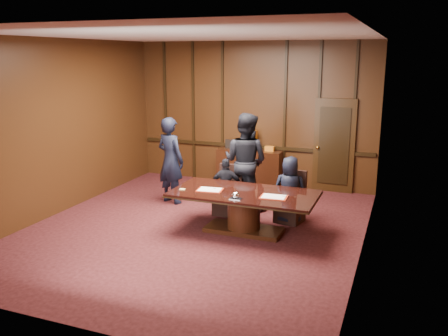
# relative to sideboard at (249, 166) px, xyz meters

# --- Properties ---
(room) EXTENTS (7.00, 7.04, 3.50)m
(room) POSITION_rel_sideboard_xyz_m (0.07, -3.12, 1.24)
(room) COLOR black
(room) RESTS_ON ground
(sideboard) EXTENTS (1.60, 0.45, 1.54)m
(sideboard) POSITION_rel_sideboard_xyz_m (0.00, 0.00, 0.00)
(sideboard) COLOR black
(sideboard) RESTS_ON ground
(conference_table) EXTENTS (2.62, 1.32, 0.76)m
(conference_table) POSITION_rel_sideboard_xyz_m (0.90, -3.06, 0.02)
(conference_table) COLOR black
(conference_table) RESTS_ON ground
(folder_left) EXTENTS (0.50, 0.38, 0.02)m
(folder_left) POSITION_rel_sideboard_xyz_m (0.28, -3.18, 0.28)
(folder_left) COLOR #A3260F
(folder_left) RESTS_ON conference_table
(folder_right) EXTENTS (0.48, 0.36, 0.02)m
(folder_right) POSITION_rel_sideboard_xyz_m (1.48, -3.19, 0.28)
(folder_right) COLOR #A3260F
(folder_right) RESTS_ON conference_table
(inkstand) EXTENTS (0.20, 0.14, 0.12)m
(inkstand) POSITION_rel_sideboard_xyz_m (0.90, -3.51, 0.33)
(inkstand) COLOR white
(inkstand) RESTS_ON conference_table
(notepad) EXTENTS (0.10, 0.08, 0.01)m
(notepad) POSITION_rel_sideboard_xyz_m (-0.21, -3.33, 0.28)
(notepad) COLOR #FEDE7C
(notepad) RESTS_ON conference_table
(chair_left) EXTENTS (0.49, 0.49, 0.99)m
(chair_left) POSITION_rel_sideboard_xyz_m (0.25, -2.19, -0.19)
(chair_left) COLOR black
(chair_left) RESTS_ON ground
(chair_right) EXTENTS (0.56, 0.56, 0.99)m
(chair_right) POSITION_rel_sideboard_xyz_m (1.55, -2.19, -0.19)
(chair_right) COLOR black
(chair_right) RESTS_ON ground
(signatory_left) EXTENTS (0.73, 0.47, 1.16)m
(signatory_left) POSITION_rel_sideboard_xyz_m (0.25, -2.26, 0.09)
(signatory_left) COLOR black
(signatory_left) RESTS_ON ground
(signatory_right) EXTENTS (0.69, 0.50, 1.30)m
(signatory_right) POSITION_rel_sideboard_xyz_m (1.55, -2.26, 0.17)
(signatory_right) COLOR black
(signatory_right) RESTS_ON ground
(witness_left) EXTENTS (0.79, 0.64, 1.89)m
(witness_left) POSITION_rel_sideboard_xyz_m (-1.17, -1.93, 0.46)
(witness_left) COLOR black
(witness_left) RESTS_ON ground
(witness_right) EXTENTS (1.10, 0.92, 2.02)m
(witness_right) POSITION_rel_sideboard_xyz_m (0.48, -1.74, 0.53)
(witness_right) COLOR black
(witness_right) RESTS_ON ground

